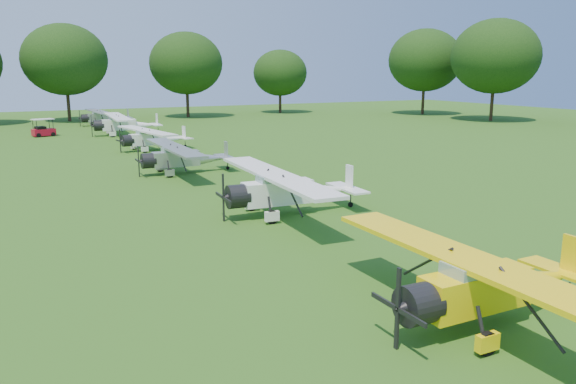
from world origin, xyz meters
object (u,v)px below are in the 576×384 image
at_px(aircraft_3, 288,188).
at_px(aircraft_4, 183,156).
at_px(aircraft_2, 490,281).
at_px(golf_cart, 43,131).
at_px(aircraft_6, 124,123).
at_px(aircraft_7, 104,116).
at_px(aircraft_5, 152,137).

distance_m(aircraft_3, aircraft_4, 13.02).
height_order(aircraft_2, golf_cart, aircraft_2).
bearing_deg(aircraft_3, golf_cart, 104.06).
relative_size(aircraft_6, aircraft_7, 1.14).
xyz_separation_m(aircraft_4, aircraft_6, (0.92, 24.79, 0.14)).
bearing_deg(aircraft_6, golf_cart, 163.62).
distance_m(aircraft_3, aircraft_7, 50.08).
xyz_separation_m(aircraft_3, golf_cart, (-8.21, 40.47, -0.68)).
distance_m(aircraft_7, golf_cart, 12.29).
bearing_deg(aircraft_4, aircraft_5, 86.04).
bearing_deg(aircraft_6, aircraft_7, 93.63).
xyz_separation_m(aircraft_6, aircraft_7, (-0.15, 12.34, -0.16)).
bearing_deg(aircraft_2, aircraft_3, 87.35).
bearing_deg(aircraft_7, golf_cart, -132.11).
distance_m(aircraft_2, golf_cart, 54.12).
relative_size(aircraft_3, aircraft_4, 1.10).
relative_size(aircraft_2, aircraft_5, 1.07).
bearing_deg(aircraft_3, aircraft_6, 93.20).
distance_m(aircraft_6, golf_cart, 8.31).
bearing_deg(golf_cart, aircraft_5, -79.18).
height_order(aircraft_4, aircraft_5, aircraft_4).
height_order(aircraft_2, aircraft_7, aircraft_2).
height_order(aircraft_2, aircraft_4, aircraft_2).
distance_m(aircraft_2, aircraft_5, 38.12).
bearing_deg(aircraft_3, aircraft_5, 93.65).
xyz_separation_m(aircraft_5, golf_cart, (-7.75, 15.45, -0.53)).
xyz_separation_m(aircraft_3, aircraft_4, (-1.32, 12.95, -0.11)).
height_order(aircraft_3, aircraft_7, aircraft_3).
distance_m(aircraft_2, aircraft_4, 26.06).
xyz_separation_m(aircraft_3, aircraft_6, (-0.40, 37.74, 0.03)).
distance_m(aircraft_3, aircraft_6, 37.74).
distance_m(aircraft_2, aircraft_7, 63.17).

